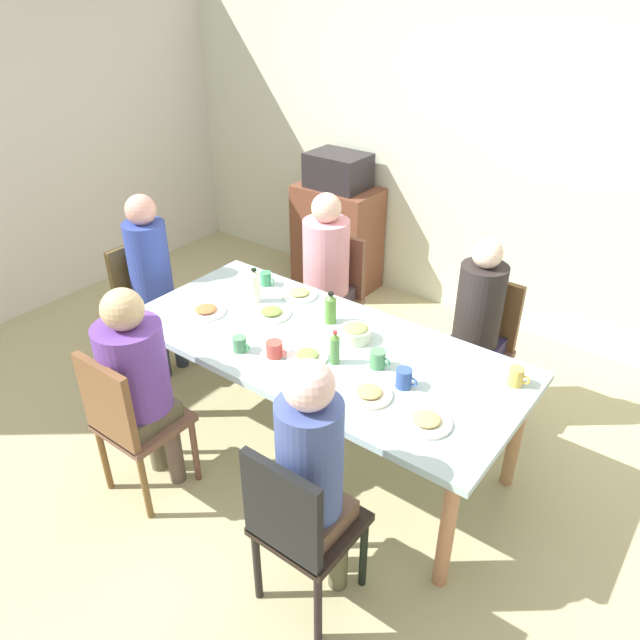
# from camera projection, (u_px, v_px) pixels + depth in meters

# --- Properties ---
(ground_plane) EXTENTS (7.00, 7.00, 0.00)m
(ground_plane) POSITION_uv_depth(u_px,v_px,m) (320.00, 446.00, 3.66)
(ground_plane) COLOR tan
(wall_back) EXTENTS (6.07, 0.12, 2.60)m
(wall_back) POSITION_uv_depth(u_px,v_px,m) (493.00, 155.00, 4.43)
(wall_back) COLOR silver
(wall_back) RESTS_ON ground_plane
(wall_left) EXTENTS (0.12, 4.29, 2.60)m
(wall_left) POSITION_uv_depth(u_px,v_px,m) (4.00, 150.00, 4.55)
(wall_left) COLOR silver
(wall_left) RESTS_ON ground_plane
(dining_table) EXTENTS (2.22, 1.00, 0.73)m
(dining_table) POSITION_uv_depth(u_px,v_px,m) (320.00, 354.00, 3.33)
(dining_table) COLOR #ACC9C9
(dining_table) RESTS_ON ground_plane
(chair_0) EXTENTS (0.40, 0.40, 0.90)m
(chair_0) POSITION_uv_depth(u_px,v_px,m) (148.00, 300.00, 4.18)
(chair_0) COLOR brown
(chair_0) RESTS_ON ground_plane
(person_0) EXTENTS (0.30, 0.30, 1.28)m
(person_0) POSITION_uv_depth(u_px,v_px,m) (152.00, 272.00, 4.01)
(person_0) COLOR #2F3948
(person_0) RESTS_ON ground_plane
(chair_1) EXTENTS (0.40, 0.40, 0.90)m
(chair_1) POSITION_uv_depth(u_px,v_px,m) (333.00, 290.00, 4.29)
(chair_1) COLOR brown
(chair_1) RESTS_ON ground_plane
(person_1) EXTENTS (0.31, 0.31, 1.25)m
(person_1) POSITION_uv_depth(u_px,v_px,m) (325.00, 265.00, 4.11)
(person_1) COLOR #353E3A
(person_1) RESTS_ON ground_plane
(chair_2) EXTENTS (0.40, 0.40, 0.90)m
(chair_2) POSITION_uv_depth(u_px,v_px,m) (129.00, 419.00, 3.09)
(chair_2) COLOR brown
(chair_2) RESTS_ON ground_plane
(person_2) EXTENTS (0.34, 0.34, 1.22)m
(person_2) POSITION_uv_depth(u_px,v_px,m) (136.00, 374.00, 3.03)
(person_2) COLOR brown
(person_2) RESTS_ON ground_plane
(chair_3) EXTENTS (0.40, 0.40, 0.90)m
(chair_3) POSITION_uv_depth(u_px,v_px,m) (479.00, 342.00, 3.72)
(chair_3) COLOR brown
(chair_3) RESTS_ON ground_plane
(person_3) EXTENTS (0.30, 0.30, 1.22)m
(person_3) POSITION_uv_depth(u_px,v_px,m) (477.00, 320.00, 3.55)
(person_3) COLOR navy
(person_3) RESTS_ON ground_plane
(chair_4) EXTENTS (0.40, 0.40, 0.90)m
(chair_4) POSITION_uv_depth(u_px,v_px,m) (298.00, 524.00, 2.51)
(chair_4) COLOR black
(chair_4) RESTS_ON ground_plane
(person_4) EXTENTS (0.30, 0.30, 1.28)m
(person_4) POSITION_uv_depth(u_px,v_px,m) (312.00, 469.00, 2.45)
(person_4) COLOR brown
(person_4) RESTS_ON ground_plane
(plate_0) EXTENTS (0.23, 0.23, 0.04)m
(plate_0) POSITION_uv_depth(u_px,v_px,m) (206.00, 311.00, 3.57)
(plate_0) COLOR white
(plate_0) RESTS_ON dining_table
(plate_1) EXTENTS (0.22, 0.22, 0.04)m
(plate_1) POSITION_uv_depth(u_px,v_px,m) (307.00, 356.00, 3.16)
(plate_1) COLOR white
(plate_1) RESTS_ON dining_table
(plate_2) EXTENTS (0.22, 0.22, 0.04)m
(plate_2) POSITION_uv_depth(u_px,v_px,m) (369.00, 394.00, 2.89)
(plate_2) COLOR beige
(plate_2) RESTS_ON dining_table
(plate_3) EXTENTS (0.23, 0.23, 0.04)m
(plate_3) POSITION_uv_depth(u_px,v_px,m) (426.00, 421.00, 2.72)
(plate_3) COLOR silver
(plate_3) RESTS_ON dining_table
(plate_4) EXTENTS (0.22, 0.22, 0.04)m
(plate_4) POSITION_uv_depth(u_px,v_px,m) (271.00, 313.00, 3.55)
(plate_4) COLOR white
(plate_4) RESTS_ON dining_table
(plate_5) EXTENTS (0.22, 0.22, 0.04)m
(plate_5) POSITION_uv_depth(u_px,v_px,m) (299.00, 294.00, 3.75)
(plate_5) COLOR silver
(plate_5) RESTS_ON dining_table
(bowl_0) EXTENTS (0.17, 0.17, 0.09)m
(bowl_0) POSITION_uv_depth(u_px,v_px,m) (356.00, 333.00, 3.31)
(bowl_0) COLOR beige
(bowl_0) RESTS_ON dining_table
(cup_0) EXTENTS (0.11, 0.07, 0.10)m
(cup_0) POSITION_uv_depth(u_px,v_px,m) (516.00, 377.00, 2.95)
(cup_0) COLOR #DFBF4F
(cup_0) RESTS_ON dining_table
(cup_1) EXTENTS (0.11, 0.07, 0.08)m
(cup_1) POSITION_uv_depth(u_px,v_px,m) (240.00, 344.00, 3.21)
(cup_1) COLOR #508B5E
(cup_1) RESTS_ON dining_table
(cup_2) EXTENTS (0.11, 0.08, 0.10)m
(cup_2) POSITION_uv_depth(u_px,v_px,m) (404.00, 378.00, 2.94)
(cup_2) COLOR #31509C
(cup_2) RESTS_ON dining_table
(cup_3) EXTENTS (0.12, 0.09, 0.08)m
(cup_3) POSITION_uv_depth(u_px,v_px,m) (275.00, 349.00, 3.17)
(cup_3) COLOR #D0493E
(cup_3) RESTS_ON dining_table
(cup_4) EXTENTS (0.12, 0.08, 0.10)m
(cup_4) POSITION_uv_depth(u_px,v_px,m) (378.00, 359.00, 3.08)
(cup_4) COLOR #51945A
(cup_4) RESTS_ON dining_table
(cup_5) EXTENTS (0.11, 0.07, 0.09)m
(cup_5) POSITION_uv_depth(u_px,v_px,m) (266.00, 279.00, 3.87)
(cup_5) COLOR #3F955D
(cup_5) RESTS_ON dining_table
(bottle_0) EXTENTS (0.05, 0.05, 0.19)m
(bottle_0) POSITION_uv_depth(u_px,v_px,m) (335.00, 348.00, 3.09)
(bottle_0) COLOR #4F8541
(bottle_0) RESTS_ON dining_table
(bottle_1) EXTENTS (0.06, 0.06, 0.22)m
(bottle_1) POSITION_uv_depth(u_px,v_px,m) (255.00, 286.00, 3.65)
(bottle_1) COLOR silver
(bottle_1) RESTS_ON dining_table
(bottle_2) EXTENTS (0.07, 0.07, 0.19)m
(bottle_2) POSITION_uv_depth(u_px,v_px,m) (331.00, 308.00, 3.44)
(bottle_2) COLOR #508431
(bottle_2) RESTS_ON dining_table
(side_cabinet) EXTENTS (0.70, 0.44, 0.90)m
(side_cabinet) POSITION_uv_depth(u_px,v_px,m) (337.00, 237.00, 5.27)
(side_cabinet) COLOR brown
(side_cabinet) RESTS_ON ground_plane
(microwave) EXTENTS (0.48, 0.36, 0.28)m
(microwave) POSITION_uv_depth(u_px,v_px,m) (338.00, 170.00, 4.97)
(microwave) COLOR #262226
(microwave) RESTS_ON side_cabinet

